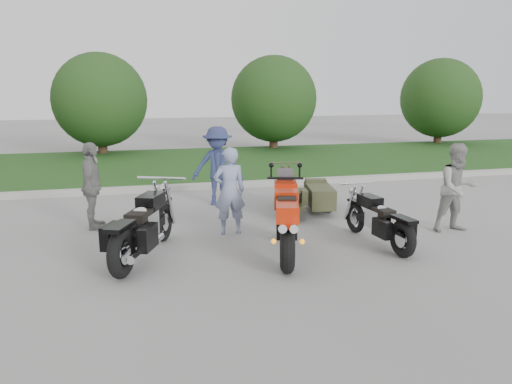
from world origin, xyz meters
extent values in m
plane|color=#9C9C97|center=(0.00, 0.00, 0.00)|extent=(80.00, 80.00, 0.00)
cube|color=#A7A59E|center=(0.00, 6.00, 0.07)|extent=(60.00, 0.30, 0.15)
cube|color=#255A1F|center=(0.00, 10.15, 0.07)|extent=(60.00, 8.00, 0.14)
cylinder|color=#3F2B1C|center=(-3.00, 13.50, 0.60)|extent=(0.36, 0.36, 1.20)
sphere|color=#213C16|center=(-3.00, 13.50, 2.20)|extent=(3.60, 3.60, 3.60)
cylinder|color=#3F2B1C|center=(4.00, 13.50, 0.60)|extent=(0.36, 0.36, 1.20)
sphere|color=#213C16|center=(4.00, 13.50, 2.20)|extent=(3.60, 3.60, 3.60)
cylinder|color=#3F2B1C|center=(12.00, 13.50, 0.60)|extent=(0.36, 0.36, 1.20)
sphere|color=#213C16|center=(12.00, 13.50, 2.20)|extent=(3.60, 3.60, 3.60)
torus|color=black|center=(0.06, -0.43, 0.34)|extent=(0.39, 0.71, 0.68)
torus|color=black|center=(0.51, 1.10, 0.33)|extent=(0.31, 0.67, 0.66)
cube|color=black|center=(0.27, 0.28, 0.60)|extent=(0.58, 1.03, 0.38)
cube|color=red|center=(0.34, 0.52, 0.90)|extent=(0.53, 0.68, 0.29)
cube|color=red|center=(0.13, -0.19, 0.86)|extent=(0.49, 0.67, 0.24)
cube|color=black|center=(0.23, 0.15, 0.94)|extent=(0.38, 0.45, 0.11)
cube|color=red|center=(0.46, 0.91, 0.86)|extent=(0.48, 0.53, 0.44)
cylinder|color=silver|center=(-0.03, -0.46, 0.68)|extent=(0.26, 0.52, 0.24)
cylinder|color=silver|center=(0.11, -0.51, 0.68)|extent=(0.26, 0.52, 0.24)
torus|color=black|center=(-2.24, -0.02, 0.36)|extent=(0.45, 0.74, 0.73)
torus|color=black|center=(-1.54, 1.60, 0.34)|extent=(0.39, 0.68, 0.68)
cube|color=black|center=(-1.89, 0.79, 0.45)|extent=(0.72, 1.27, 0.15)
cube|color=silver|center=(-1.89, 0.79, 0.53)|extent=(0.48, 0.57, 0.37)
cube|color=black|center=(-1.76, 1.08, 0.83)|extent=(0.51, 0.66, 0.24)
cube|color=black|center=(-1.95, 0.64, 0.73)|extent=(0.49, 0.61, 0.13)
cube|color=black|center=(-2.24, -0.02, 0.75)|extent=(0.45, 0.63, 0.06)
cylinder|color=silver|center=(-1.86, 0.37, 0.30)|extent=(0.56, 1.12, 0.11)
torus|color=black|center=(2.02, -0.24, 0.30)|extent=(0.20, 0.62, 0.61)
torus|color=black|center=(1.92, 1.23, 0.29)|extent=(0.15, 0.58, 0.57)
cube|color=black|center=(1.97, 0.50, 0.37)|extent=(0.27, 1.08, 0.12)
cube|color=silver|center=(1.97, 0.50, 0.45)|extent=(0.30, 0.42, 0.31)
cube|color=black|center=(1.95, 0.76, 0.69)|extent=(0.28, 0.51, 0.20)
cube|color=black|center=(1.98, 0.36, 0.61)|extent=(0.28, 0.46, 0.11)
cube|color=black|center=(2.02, -0.24, 0.62)|extent=(0.23, 0.50, 0.05)
cylinder|color=silver|center=(2.15, 0.20, 0.25)|extent=(0.16, 0.98, 0.09)
torus|color=black|center=(1.09, 2.33, 0.31)|extent=(0.28, 0.64, 0.63)
torus|color=black|center=(1.40, 3.81, 0.29)|extent=(0.23, 0.60, 0.59)
cube|color=black|center=(1.24, 3.07, 0.39)|extent=(0.42, 1.12, 0.13)
cube|color=#3F4227|center=(1.24, 3.07, 0.46)|extent=(0.35, 0.46, 0.32)
cube|color=#3F4227|center=(1.30, 3.34, 0.72)|extent=(0.35, 0.55, 0.20)
cube|color=black|center=(1.21, 2.94, 0.63)|extent=(0.34, 0.50, 0.11)
cube|color=#3F4227|center=(1.09, 2.33, 0.64)|extent=(0.30, 0.54, 0.06)
cylinder|color=#3F4227|center=(1.34, 2.72, 0.26)|extent=(0.29, 1.01, 0.09)
cube|color=#3F4227|center=(1.85, 2.85, 0.37)|extent=(0.74, 1.27, 0.41)
torus|color=black|center=(2.08, 2.81, 0.26)|extent=(0.21, 0.53, 0.51)
imported|color=#8592B5|center=(-0.33, 1.75, 0.80)|extent=(0.58, 0.38, 1.60)
imported|color=#969691|center=(3.77, 0.85, 0.82)|extent=(0.81, 0.64, 1.65)
imported|color=navy|center=(-0.12, 4.14, 0.89)|extent=(1.29, 0.95, 1.79)
imported|color=gray|center=(-2.77, 2.73, 0.82)|extent=(0.45, 0.98, 1.65)
camera|label=1|loc=(-2.10, -6.91, 2.60)|focal=35.00mm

